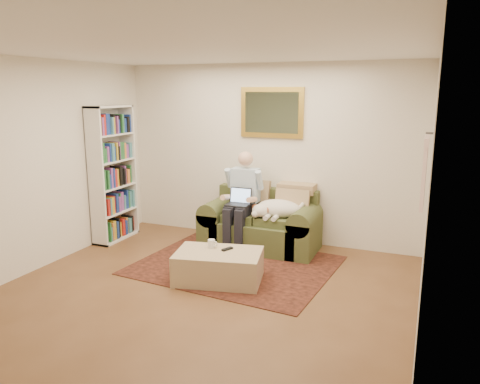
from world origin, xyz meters
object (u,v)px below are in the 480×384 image
Objects in this scene: laptop at (239,200)px; sleeping_dog at (279,208)px; sofa at (261,228)px; ottoman at (219,266)px; coffee_mug at (211,244)px; seated_man at (241,202)px; bookshelf at (113,174)px.

sleeping_dog is at bearing 13.64° from laptop.
laptop is 0.47× the size of sleeping_dog.
ottoman is (-0.04, -1.34, -0.10)m from sofa.
sleeping_dog is 1.26m from coffee_mug.
coffee_mug is (0.06, -1.08, -0.27)m from seated_man.
seated_man is at bearing 99.65° from ottoman.
bookshelf reaches higher than seated_man.
sleeping_dog is 1.37m from ottoman.
sleeping_dog reaches higher than coffee_mug.
coffee_mug reaches higher than ottoman.
seated_man is at bearing 90.00° from laptop.
bookshelf reaches higher than sofa.
sofa is 2.34m from bookshelf.
seated_man is 0.07m from laptop.
bookshelf is at bearing -171.48° from sleeping_dog.
sleeping_dog is 2.52m from bookshelf.
ottoman is at bearing -80.35° from seated_man.
seated_man is 0.69× the size of bookshelf.
coffee_mug is at bearing -98.68° from sofa.
bookshelf is at bearing -172.93° from laptop.
coffee_mug is (-0.19, -1.23, 0.13)m from sofa.
bookshelf is at bearing -168.25° from sofa.
sofa is 16.32× the size of coffee_mug.
sleeping_dog reaches higher than ottoman.
sofa is at bearing 81.32° from coffee_mug.
bookshelf reaches higher than laptop.
ottoman is 9.96× the size of coffee_mug.
bookshelf is at bearing 158.70° from coffee_mug.
sleeping_dog is (0.54, 0.07, -0.06)m from seated_man.
ottoman is 0.50× the size of bookshelf.
sleeping_dog is 0.67× the size of ottoman.
laptop is (0.00, -0.06, 0.03)m from seated_man.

